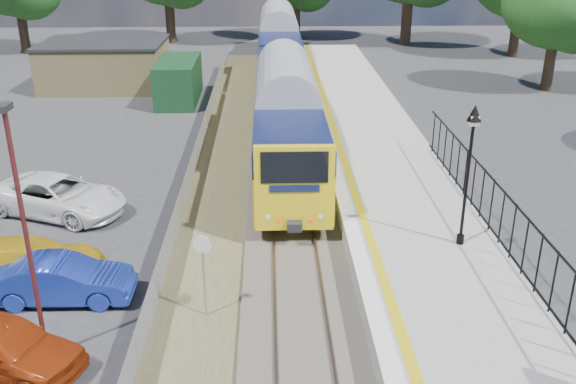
{
  "coord_description": "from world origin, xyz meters",
  "views": [
    {
      "loc": [
        -0.83,
        -12.29,
        10.43
      ],
      "look_at": [
        -0.2,
        7.84,
        2.0
      ],
      "focal_mm": 40.0,
      "sensor_mm": 36.0,
      "label": 1
    }
  ],
  "objects_px": {
    "train": "(281,64)",
    "car_white": "(58,196)",
    "carpark_lamp": "(24,222)",
    "car_red": "(5,345)",
    "car_blue": "(63,280)",
    "car_yellow": "(29,261)",
    "victorian_lamp_north": "(471,143)",
    "speed_sign": "(203,263)"
  },
  "relations": [
    {
      "from": "speed_sign",
      "to": "car_white",
      "type": "relative_size",
      "value": 0.49
    },
    {
      "from": "train",
      "to": "carpark_lamp",
      "type": "relative_size",
      "value": 6.05
    },
    {
      "from": "train",
      "to": "car_blue",
      "type": "bearing_deg",
      "value": -106.58
    },
    {
      "from": "carpark_lamp",
      "to": "speed_sign",
      "type": "bearing_deg",
      "value": 22.39
    },
    {
      "from": "car_red",
      "to": "car_white",
      "type": "xyz_separation_m",
      "value": [
        -1.51,
        9.49,
        0.03
      ]
    },
    {
      "from": "carpark_lamp",
      "to": "car_white",
      "type": "bearing_deg",
      "value": 104.31
    },
    {
      "from": "speed_sign",
      "to": "car_yellow",
      "type": "height_order",
      "value": "speed_sign"
    },
    {
      "from": "car_yellow",
      "to": "car_white",
      "type": "bearing_deg",
      "value": 1.83
    },
    {
      "from": "speed_sign",
      "to": "car_yellow",
      "type": "bearing_deg",
      "value": 177.36
    },
    {
      "from": "carpark_lamp",
      "to": "car_blue",
      "type": "height_order",
      "value": "carpark_lamp"
    },
    {
      "from": "train",
      "to": "carpark_lamp",
      "type": "xyz_separation_m",
      "value": [
        -6.71,
        -26.22,
        1.52
      ]
    },
    {
      "from": "car_red",
      "to": "car_yellow",
      "type": "height_order",
      "value": "car_red"
    },
    {
      "from": "carpark_lamp",
      "to": "car_yellow",
      "type": "relative_size",
      "value": 1.43
    },
    {
      "from": "train",
      "to": "car_white",
      "type": "bearing_deg",
      "value": -117.6
    },
    {
      "from": "victorian_lamp_north",
      "to": "speed_sign",
      "type": "distance_m",
      "value": 8.79
    },
    {
      "from": "train",
      "to": "car_blue",
      "type": "height_order",
      "value": "train"
    },
    {
      "from": "car_blue",
      "to": "car_white",
      "type": "distance_m",
      "value": 6.61
    },
    {
      "from": "victorian_lamp_north",
      "to": "train",
      "type": "height_order",
      "value": "victorian_lamp_north"
    },
    {
      "from": "speed_sign",
      "to": "carpark_lamp",
      "type": "height_order",
      "value": "carpark_lamp"
    },
    {
      "from": "car_white",
      "to": "train",
      "type": "bearing_deg",
      "value": -5.45
    },
    {
      "from": "speed_sign",
      "to": "car_red",
      "type": "distance_m",
      "value": 5.36
    },
    {
      "from": "train",
      "to": "car_white",
      "type": "distance_m",
      "value": 19.5
    },
    {
      "from": "carpark_lamp",
      "to": "car_red",
      "type": "height_order",
      "value": "carpark_lamp"
    },
    {
      "from": "car_red",
      "to": "speed_sign",
      "type": "bearing_deg",
      "value": -42.39
    },
    {
      "from": "carpark_lamp",
      "to": "car_blue",
      "type": "distance_m",
      "value": 4.18
    },
    {
      "from": "victorian_lamp_north",
      "to": "carpark_lamp",
      "type": "xyz_separation_m",
      "value": [
        -12.01,
        -4.28,
        -0.43
      ]
    },
    {
      "from": "carpark_lamp",
      "to": "car_blue",
      "type": "bearing_deg",
      "value": 96.26
    },
    {
      "from": "speed_sign",
      "to": "carpark_lamp",
      "type": "relative_size",
      "value": 0.39
    },
    {
      "from": "car_red",
      "to": "car_yellow",
      "type": "xyz_separation_m",
      "value": [
        -0.91,
        4.4,
        -0.03
      ]
    },
    {
      "from": "car_red",
      "to": "car_white",
      "type": "height_order",
      "value": "car_white"
    },
    {
      "from": "victorian_lamp_north",
      "to": "car_red",
      "type": "relative_size",
      "value": 1.1
    },
    {
      "from": "car_blue",
      "to": "speed_sign",
      "type": "bearing_deg",
      "value": -103.41
    },
    {
      "from": "car_yellow",
      "to": "car_white",
      "type": "xyz_separation_m",
      "value": [
        -0.59,
        5.09,
        0.06
      ]
    },
    {
      "from": "train",
      "to": "car_blue",
      "type": "distance_m",
      "value": 24.6
    },
    {
      "from": "train",
      "to": "car_yellow",
      "type": "xyz_separation_m",
      "value": [
        -8.41,
        -22.31,
        -1.66
      ]
    },
    {
      "from": "car_blue",
      "to": "car_white",
      "type": "height_order",
      "value": "car_white"
    },
    {
      "from": "speed_sign",
      "to": "car_white",
      "type": "distance_m",
      "value": 9.74
    },
    {
      "from": "train",
      "to": "car_red",
      "type": "distance_m",
      "value": 27.79
    },
    {
      "from": "carpark_lamp",
      "to": "victorian_lamp_north",
      "type": "bearing_deg",
      "value": 19.61
    },
    {
      "from": "speed_sign",
      "to": "car_red",
      "type": "xyz_separation_m",
      "value": [
        -4.8,
        -2.14,
        -1.05
      ]
    },
    {
      "from": "speed_sign",
      "to": "car_red",
      "type": "bearing_deg",
      "value": -137.0
    },
    {
      "from": "victorian_lamp_north",
      "to": "train",
      "type": "bearing_deg",
      "value": 103.58
    }
  ]
}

